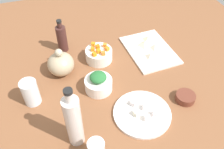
{
  "coord_description": "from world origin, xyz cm",
  "views": [
    {
      "loc": [
        -74.09,
        24.92,
        86.17
      ],
      "look_at": [
        0.0,
        0.0,
        8.0
      ],
      "focal_mm": 38.79,
      "sensor_mm": 36.0,
      "label": 1
    }
  ],
  "objects_px": {
    "bowl_carrots": "(99,55)",
    "bottle_0": "(74,121)",
    "cutting_board": "(150,50)",
    "bottle_1": "(62,38)",
    "plate_tofu": "(142,113)",
    "bowl_small_side": "(185,97)",
    "drinking_glass_0": "(31,92)",
    "bowl_greens": "(99,85)",
    "teapot": "(61,64)"
  },
  "relations": [
    {
      "from": "bowl_greens",
      "to": "teapot",
      "type": "height_order",
      "value": "teapot"
    },
    {
      "from": "plate_tofu",
      "to": "bottle_1",
      "type": "xyz_separation_m",
      "value": [
        0.53,
        0.23,
        0.07
      ]
    },
    {
      "from": "bottle_0",
      "to": "bottle_1",
      "type": "relative_size",
      "value": 1.55
    },
    {
      "from": "bowl_greens",
      "to": "drinking_glass_0",
      "type": "relative_size",
      "value": 1.06
    },
    {
      "from": "plate_tofu",
      "to": "bottle_1",
      "type": "relative_size",
      "value": 1.31
    },
    {
      "from": "bowl_small_side",
      "to": "bottle_1",
      "type": "relative_size",
      "value": 0.46
    },
    {
      "from": "bowl_greens",
      "to": "bowl_carrots",
      "type": "distance_m",
      "value": 0.2
    },
    {
      "from": "plate_tofu",
      "to": "bowl_small_side",
      "type": "height_order",
      "value": "bowl_small_side"
    },
    {
      "from": "cutting_board",
      "to": "bottle_1",
      "type": "bearing_deg",
      "value": 69.98
    },
    {
      "from": "bowl_small_side",
      "to": "bottle_1",
      "type": "height_order",
      "value": "bottle_1"
    },
    {
      "from": "bowl_carrots",
      "to": "drinking_glass_0",
      "type": "distance_m",
      "value": 0.39
    },
    {
      "from": "teapot",
      "to": "drinking_glass_0",
      "type": "xyz_separation_m",
      "value": [
        -0.14,
        0.15,
        0.0
      ]
    },
    {
      "from": "plate_tofu",
      "to": "bowl_carrots",
      "type": "height_order",
      "value": "bowl_carrots"
    },
    {
      "from": "plate_tofu",
      "to": "drinking_glass_0",
      "type": "height_order",
      "value": "drinking_glass_0"
    },
    {
      "from": "bowl_greens",
      "to": "teapot",
      "type": "relative_size",
      "value": 0.84
    },
    {
      "from": "bowl_carrots",
      "to": "bottle_1",
      "type": "bearing_deg",
      "value": 48.9
    },
    {
      "from": "bottle_0",
      "to": "bottle_1",
      "type": "xyz_separation_m",
      "value": [
        0.56,
        -0.05,
        -0.05
      ]
    },
    {
      "from": "cutting_board",
      "to": "bowl_greens",
      "type": "height_order",
      "value": "bowl_greens"
    },
    {
      "from": "cutting_board",
      "to": "bowl_small_side",
      "type": "relative_size",
      "value": 3.68
    },
    {
      "from": "cutting_board",
      "to": "bottle_1",
      "type": "xyz_separation_m",
      "value": [
        0.16,
        0.44,
        0.07
      ]
    },
    {
      "from": "cutting_board",
      "to": "plate_tofu",
      "type": "bearing_deg",
      "value": 150.93
    },
    {
      "from": "bowl_greens",
      "to": "bowl_carrots",
      "type": "relative_size",
      "value": 0.92
    },
    {
      "from": "drinking_glass_0",
      "to": "bottle_0",
      "type": "bearing_deg",
      "value": -150.25
    },
    {
      "from": "bowl_carrots",
      "to": "bottle_0",
      "type": "distance_m",
      "value": 0.48
    },
    {
      "from": "cutting_board",
      "to": "bottle_1",
      "type": "height_order",
      "value": "bottle_1"
    },
    {
      "from": "plate_tofu",
      "to": "cutting_board",
      "type": "bearing_deg",
      "value": -29.07
    },
    {
      "from": "drinking_glass_0",
      "to": "bowl_carrots",
      "type": "bearing_deg",
      "value": -63.75
    },
    {
      "from": "bowl_carrots",
      "to": "bottle_1",
      "type": "relative_size",
      "value": 0.74
    },
    {
      "from": "bowl_greens",
      "to": "bowl_small_side",
      "type": "bearing_deg",
      "value": -118.05
    },
    {
      "from": "plate_tofu",
      "to": "bowl_small_side",
      "type": "xyz_separation_m",
      "value": [
        0.01,
        -0.21,
        0.01
      ]
    },
    {
      "from": "bowl_small_side",
      "to": "plate_tofu",
      "type": "bearing_deg",
      "value": 93.25
    },
    {
      "from": "bowl_carrots",
      "to": "bottle_0",
      "type": "bearing_deg",
      "value": 153.19
    },
    {
      "from": "cutting_board",
      "to": "plate_tofu",
      "type": "height_order",
      "value": "plate_tofu"
    },
    {
      "from": "bowl_greens",
      "to": "bowl_carrots",
      "type": "bearing_deg",
      "value": -16.89
    },
    {
      "from": "bowl_small_side",
      "to": "bottle_0",
      "type": "relative_size",
      "value": 0.3
    },
    {
      "from": "cutting_board",
      "to": "teapot",
      "type": "height_order",
      "value": "teapot"
    },
    {
      "from": "plate_tofu",
      "to": "teapot",
      "type": "bearing_deg",
      "value": 37.03
    },
    {
      "from": "bowl_small_side",
      "to": "bottle_1",
      "type": "distance_m",
      "value": 0.68
    },
    {
      "from": "bowl_small_side",
      "to": "teapot",
      "type": "bearing_deg",
      "value": 54.22
    },
    {
      "from": "bottle_1",
      "to": "bottle_0",
      "type": "bearing_deg",
      "value": 174.63
    },
    {
      "from": "plate_tofu",
      "to": "bottle_0",
      "type": "relative_size",
      "value": 0.85
    },
    {
      "from": "bowl_greens",
      "to": "bowl_carrots",
      "type": "height_order",
      "value": "bowl_carrots"
    },
    {
      "from": "cutting_board",
      "to": "bottle_1",
      "type": "relative_size",
      "value": 1.71
    },
    {
      "from": "cutting_board",
      "to": "bowl_small_side",
      "type": "distance_m",
      "value": 0.36
    },
    {
      "from": "bowl_small_side",
      "to": "bottle_0",
      "type": "distance_m",
      "value": 0.51
    },
    {
      "from": "bowl_small_side",
      "to": "drinking_glass_0",
      "type": "relative_size",
      "value": 0.72
    },
    {
      "from": "bowl_greens",
      "to": "bottle_1",
      "type": "distance_m",
      "value": 0.35
    },
    {
      "from": "bowl_carrots",
      "to": "bowl_small_side",
      "type": "xyz_separation_m",
      "value": [
        -0.38,
        -0.28,
        -0.01
      ]
    },
    {
      "from": "plate_tofu",
      "to": "bottle_0",
      "type": "bearing_deg",
      "value": 95.52
    },
    {
      "from": "cutting_board",
      "to": "drinking_glass_0",
      "type": "relative_size",
      "value": 2.66
    }
  ]
}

